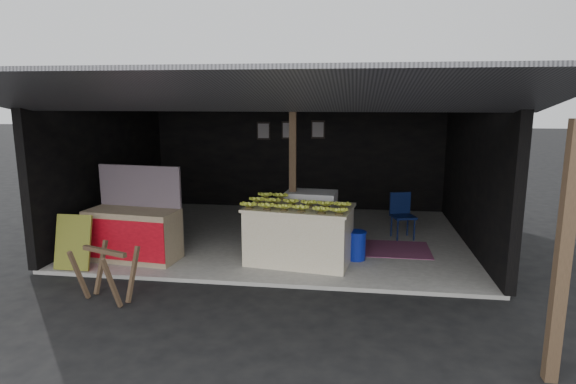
# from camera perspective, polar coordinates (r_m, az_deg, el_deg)

# --- Properties ---
(ground) EXTENTS (80.00, 80.00, 0.00)m
(ground) POSITION_cam_1_polar(r_m,az_deg,el_deg) (7.09, -3.93, -11.11)
(ground) COLOR black
(ground) RESTS_ON ground
(concrete_slab) EXTENTS (7.00, 5.00, 0.06)m
(concrete_slab) POSITION_cam_1_polar(r_m,az_deg,el_deg) (9.41, -0.78, -5.26)
(concrete_slab) COLOR gray
(concrete_slab) RESTS_ON ground
(shophouse) EXTENTS (7.40, 7.29, 3.02)m
(shophouse) POSITION_cam_1_polar(r_m,az_deg,el_deg) (9.36, -0.51, 7.54)
(shophouse) COLOR black
(shophouse) RESTS_ON ground
(banana_table) EXTENTS (1.79, 1.24, 0.92)m
(banana_table) POSITION_cam_1_polar(r_m,az_deg,el_deg) (7.77, 1.35, -5.01)
(banana_table) COLOR silver
(banana_table) RESTS_ON concrete_slab
(banana_pile) EXTENTS (1.66, 1.13, 0.18)m
(banana_pile) POSITION_cam_1_polar(r_m,az_deg,el_deg) (7.64, 1.37, -1.04)
(banana_pile) COLOR gold
(banana_pile) RESTS_ON banana_table
(white_crate) EXTENTS (0.93, 0.68, 0.99)m
(white_crate) POSITION_cam_1_polar(r_m,az_deg,el_deg) (8.64, 2.72, -3.17)
(white_crate) COLOR white
(white_crate) RESTS_ON concrete_slab
(neighbor_stall) EXTENTS (1.54, 0.82, 1.53)m
(neighbor_stall) POSITION_cam_1_polar(r_m,az_deg,el_deg) (8.30, -17.86, -4.52)
(neighbor_stall) COLOR #998466
(neighbor_stall) RESTS_ON concrete_slab
(green_signboard) EXTENTS (0.57, 0.26, 0.84)m
(green_signboard) POSITION_cam_1_polar(r_m,az_deg,el_deg) (8.17, -24.12, -5.45)
(green_signboard) COLOR black
(green_signboard) RESTS_ON concrete_slab
(sawhorse) EXTENTS (0.83, 0.82, 0.73)m
(sawhorse) POSITION_cam_1_polar(r_m,az_deg,el_deg) (6.87, -20.81, -8.48)
(sawhorse) COLOR brown
(sawhorse) RESTS_ON ground
(water_barrel) EXTENTS (0.30, 0.30, 0.45)m
(water_barrel) POSITION_cam_1_polar(r_m,az_deg,el_deg) (8.02, 8.10, -6.38)
(water_barrel) COLOR #0D1E99
(water_barrel) RESTS_ON concrete_slab
(plastic_chair) EXTENTS (0.50, 0.50, 0.86)m
(plastic_chair) POSITION_cam_1_polar(r_m,az_deg,el_deg) (9.37, 13.32, -2.26)
(plastic_chair) COLOR #0A1439
(plastic_chair) RESTS_ON concrete_slab
(magenta_rug) EXTENTS (1.50, 1.00, 0.01)m
(magenta_rug) POSITION_cam_1_polar(r_m,az_deg,el_deg) (8.71, 11.58, -6.60)
(magenta_rug) COLOR #67174E
(magenta_rug) RESTS_ON concrete_slab
(picture_frames) EXTENTS (1.62, 0.04, 0.46)m
(picture_frames) POSITION_cam_1_polar(r_m,az_deg,el_deg) (11.45, 0.22, 7.34)
(picture_frames) COLOR black
(picture_frames) RESTS_ON shophouse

